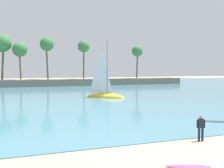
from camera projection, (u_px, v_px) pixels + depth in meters
name	position (u px, v px, depth m)	size (l,w,h in m)	color
sea	(32.00, 89.00, 62.06)	(220.00, 99.01, 0.06)	teal
palm_headland	(18.00, 70.00, 69.92)	(87.78, 6.13, 13.26)	slate
person_at_waterline	(201.00, 127.00, 17.40)	(0.52, 0.30, 1.67)	#141E33
surfboard	(188.00, 167.00, 12.81)	(2.10, 0.52, 0.08)	#E04C7F
sailboat_mid_bay	(105.00, 92.00, 43.72)	(6.04, 6.10, 9.57)	yellow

